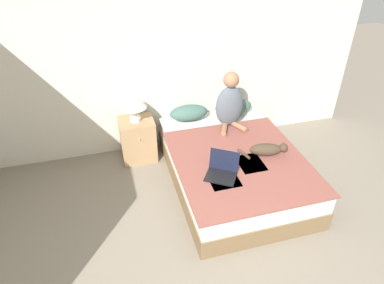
{
  "coord_description": "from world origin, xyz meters",
  "views": [
    {
      "loc": [
        -0.76,
        -1.21,
        2.95
      ],
      "look_at": [
        0.08,
        1.79,
        0.85
      ],
      "focal_mm": 32.0,
      "sensor_mm": 36.0,
      "label": 1
    }
  ],
  "objects_px": {
    "person_sitting": "(230,103)",
    "table_lamp": "(134,102)",
    "laptop_open": "(222,171)",
    "pillow_near": "(189,113)",
    "nightstand": "(138,139)",
    "bed": "(233,167)",
    "pillow_far": "(233,107)",
    "cat_tabby": "(268,149)"
  },
  "relations": [
    {
      "from": "table_lamp",
      "to": "bed",
      "type": "bearing_deg",
      "value": -38.59
    },
    {
      "from": "pillow_near",
      "to": "nightstand",
      "type": "distance_m",
      "value": 0.81
    },
    {
      "from": "bed",
      "to": "pillow_far",
      "type": "relative_size",
      "value": 3.95
    },
    {
      "from": "pillow_near",
      "to": "pillow_far",
      "type": "xyz_separation_m",
      "value": [
        0.67,
        0.0,
        0.0
      ]
    },
    {
      "from": "bed",
      "to": "person_sitting",
      "type": "bearing_deg",
      "value": 76.07
    },
    {
      "from": "laptop_open",
      "to": "cat_tabby",
      "type": "bearing_deg",
      "value": 50.91
    },
    {
      "from": "laptop_open",
      "to": "table_lamp",
      "type": "bearing_deg",
      "value": 154.88
    },
    {
      "from": "cat_tabby",
      "to": "table_lamp",
      "type": "height_order",
      "value": "table_lamp"
    },
    {
      "from": "pillow_near",
      "to": "laptop_open",
      "type": "relative_size",
      "value": 1.24
    },
    {
      "from": "pillow_far",
      "to": "nightstand",
      "type": "bearing_deg",
      "value": -178.48
    },
    {
      "from": "person_sitting",
      "to": "nightstand",
      "type": "distance_m",
      "value": 1.37
    },
    {
      "from": "laptop_open",
      "to": "pillow_far",
      "type": "bearing_deg",
      "value": 96.72
    },
    {
      "from": "person_sitting",
      "to": "nightstand",
      "type": "relative_size",
      "value": 1.28
    },
    {
      "from": "person_sitting",
      "to": "table_lamp",
      "type": "xyz_separation_m",
      "value": [
        -1.24,
        0.27,
        0.06
      ]
    },
    {
      "from": "bed",
      "to": "laptop_open",
      "type": "height_order",
      "value": "laptop_open"
    },
    {
      "from": "person_sitting",
      "to": "laptop_open",
      "type": "height_order",
      "value": "person_sitting"
    },
    {
      "from": "cat_tabby",
      "to": "laptop_open",
      "type": "distance_m",
      "value": 0.69
    },
    {
      "from": "bed",
      "to": "laptop_open",
      "type": "distance_m",
      "value": 0.58
    },
    {
      "from": "pillow_near",
      "to": "nightstand",
      "type": "xyz_separation_m",
      "value": [
        -0.75,
        -0.04,
        -0.29
      ]
    },
    {
      "from": "pillow_near",
      "to": "person_sitting",
      "type": "height_order",
      "value": "person_sitting"
    },
    {
      "from": "bed",
      "to": "table_lamp",
      "type": "relative_size",
      "value": 5.49
    },
    {
      "from": "pillow_near",
      "to": "laptop_open",
      "type": "xyz_separation_m",
      "value": [
        0.03,
        -1.3,
        -0.05
      ]
    },
    {
      "from": "pillow_far",
      "to": "table_lamp",
      "type": "distance_m",
      "value": 1.46
    },
    {
      "from": "cat_tabby",
      "to": "nightstand",
      "type": "bearing_deg",
      "value": 157.88
    },
    {
      "from": "pillow_far",
      "to": "nightstand",
      "type": "height_order",
      "value": "pillow_far"
    },
    {
      "from": "nightstand",
      "to": "laptop_open",
      "type": "bearing_deg",
      "value": -58.19
    },
    {
      "from": "pillow_near",
      "to": "person_sitting",
      "type": "xyz_separation_m",
      "value": [
        0.49,
        -0.31,
        0.23
      ]
    },
    {
      "from": "bed",
      "to": "pillow_far",
      "type": "bearing_deg",
      "value": 69.69
    },
    {
      "from": "person_sitting",
      "to": "laptop_open",
      "type": "relative_size",
      "value": 1.76
    },
    {
      "from": "pillow_near",
      "to": "laptop_open",
      "type": "bearing_deg",
      "value": -88.52
    },
    {
      "from": "bed",
      "to": "nightstand",
      "type": "bearing_deg",
      "value": 141.26
    },
    {
      "from": "table_lamp",
      "to": "laptop_open",
      "type": "bearing_deg",
      "value": -58.01
    },
    {
      "from": "pillow_far",
      "to": "cat_tabby",
      "type": "distance_m",
      "value": 1.09
    },
    {
      "from": "person_sitting",
      "to": "bed",
      "type": "bearing_deg",
      "value": -103.93
    },
    {
      "from": "person_sitting",
      "to": "table_lamp",
      "type": "relative_size",
      "value": 1.98
    },
    {
      "from": "pillow_far",
      "to": "table_lamp",
      "type": "relative_size",
      "value": 1.39
    },
    {
      "from": "bed",
      "to": "pillow_far",
      "type": "height_order",
      "value": "pillow_far"
    },
    {
      "from": "nightstand",
      "to": "cat_tabby",
      "type": "bearing_deg",
      "value": -36.04
    },
    {
      "from": "bed",
      "to": "cat_tabby",
      "type": "distance_m",
      "value": 0.52
    },
    {
      "from": "bed",
      "to": "cat_tabby",
      "type": "height_order",
      "value": "cat_tabby"
    },
    {
      "from": "laptop_open",
      "to": "table_lamp",
      "type": "xyz_separation_m",
      "value": [
        -0.79,
        1.26,
        0.34
      ]
    },
    {
      "from": "pillow_far",
      "to": "cat_tabby",
      "type": "bearing_deg",
      "value": -89.0
    }
  ]
}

